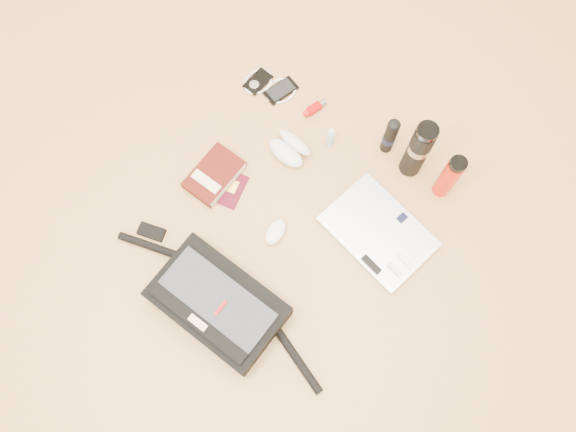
{
  "coord_description": "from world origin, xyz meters",
  "views": [
    {
      "loc": [
        0.28,
        -0.41,
        1.78
      ],
      "look_at": [
        -0.01,
        0.08,
        0.06
      ],
      "focal_mm": 35.0,
      "sensor_mm": 36.0,
      "label": 1
    }
  ],
  "objects_px": {
    "laptop": "(378,233)",
    "thermos_black": "(418,150)",
    "messenger_bag": "(217,303)",
    "thermos_red": "(449,177)",
    "book": "(214,175)"
  },
  "relations": [
    {
      "from": "thermos_black",
      "to": "thermos_red",
      "type": "height_order",
      "value": "thermos_black"
    },
    {
      "from": "messenger_bag",
      "to": "book",
      "type": "bearing_deg",
      "value": 131.28
    },
    {
      "from": "thermos_red",
      "to": "messenger_bag",
      "type": "bearing_deg",
      "value": -121.25
    },
    {
      "from": "messenger_bag",
      "to": "laptop",
      "type": "distance_m",
      "value": 0.57
    },
    {
      "from": "messenger_bag",
      "to": "laptop",
      "type": "height_order",
      "value": "messenger_bag"
    },
    {
      "from": "book",
      "to": "thermos_red",
      "type": "relative_size",
      "value": 0.94
    },
    {
      "from": "book",
      "to": "messenger_bag",
      "type": "bearing_deg",
      "value": -48.9
    },
    {
      "from": "messenger_bag",
      "to": "thermos_red",
      "type": "height_order",
      "value": "thermos_red"
    },
    {
      "from": "messenger_bag",
      "to": "thermos_red",
      "type": "distance_m",
      "value": 0.84
    },
    {
      "from": "book",
      "to": "thermos_black",
      "type": "xyz_separation_m",
      "value": [
        0.56,
        0.37,
        0.12
      ]
    },
    {
      "from": "messenger_bag",
      "to": "laptop",
      "type": "bearing_deg",
      "value": 62.18
    },
    {
      "from": "messenger_bag",
      "to": "book",
      "type": "distance_m",
      "value": 0.44
    },
    {
      "from": "messenger_bag",
      "to": "thermos_red",
      "type": "bearing_deg",
      "value": 65.58
    },
    {
      "from": "laptop",
      "to": "thermos_black",
      "type": "height_order",
      "value": "thermos_black"
    },
    {
      "from": "laptop",
      "to": "thermos_black",
      "type": "xyz_separation_m",
      "value": [
        -0.02,
        0.27,
        0.13
      ]
    }
  ]
}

